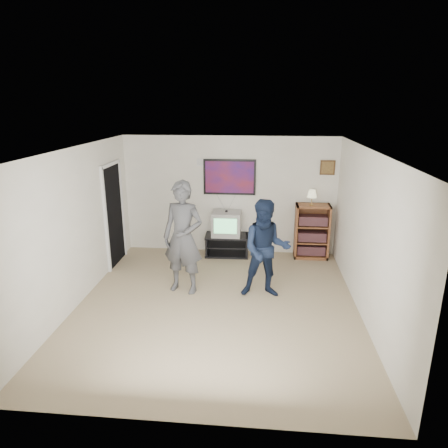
% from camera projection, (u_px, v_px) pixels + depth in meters
% --- Properties ---
extents(room_shell, '(4.51, 5.00, 2.51)m').
position_uv_depth(room_shell, '(219.00, 225.00, 6.44)').
color(room_shell, '#876E56').
rests_on(room_shell, ground).
extents(media_stand, '(0.93, 0.54, 0.45)m').
position_uv_depth(media_stand, '(227.00, 245.00, 8.54)').
color(media_stand, black).
rests_on(media_stand, room_shell).
extents(crt_television, '(0.60, 0.51, 0.51)m').
position_uv_depth(crt_television, '(226.00, 223.00, 8.40)').
color(crt_television, '#9A9995').
rests_on(crt_television, media_stand).
extents(bookshelf, '(0.70, 0.40, 1.14)m').
position_uv_depth(bookshelf, '(312.00, 231.00, 8.33)').
color(bookshelf, brown).
rests_on(bookshelf, room_shell).
extents(table_lamp, '(0.20, 0.20, 0.31)m').
position_uv_depth(table_lamp, '(312.00, 198.00, 8.08)').
color(table_lamp, beige).
rests_on(table_lamp, bookshelf).
extents(person_tall, '(0.80, 0.62, 1.94)m').
position_uv_depth(person_tall, '(183.00, 238.00, 6.72)').
color(person_tall, '#3E3F42').
rests_on(person_tall, room_shell).
extents(person_short, '(0.85, 0.68, 1.68)m').
position_uv_depth(person_short, '(266.00, 249.00, 6.57)').
color(person_short, '#121C33').
rests_on(person_short, room_shell).
extents(controller_left, '(0.05, 0.13, 0.04)m').
position_uv_depth(controller_left, '(184.00, 218.00, 6.85)').
color(controller_left, white).
rests_on(controller_left, person_tall).
extents(controller_right, '(0.04, 0.12, 0.04)m').
position_uv_depth(controller_right, '(269.00, 228.00, 6.75)').
color(controller_right, white).
rests_on(controller_right, person_short).
extents(poster, '(1.10, 0.03, 0.75)m').
position_uv_depth(poster, '(230.00, 177.00, 8.35)').
color(poster, black).
rests_on(poster, room_shell).
extents(air_vent, '(0.28, 0.02, 0.14)m').
position_uv_depth(air_vent, '(203.00, 162.00, 8.32)').
color(air_vent, white).
rests_on(air_vent, room_shell).
extents(small_picture, '(0.30, 0.03, 0.30)m').
position_uv_depth(small_picture, '(328.00, 168.00, 8.11)').
color(small_picture, '#3D2413').
rests_on(small_picture, room_shell).
extents(doorway, '(0.03, 0.85, 2.00)m').
position_uv_depth(doorway, '(114.00, 216.00, 7.91)').
color(doorway, black).
rests_on(doorway, room_shell).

